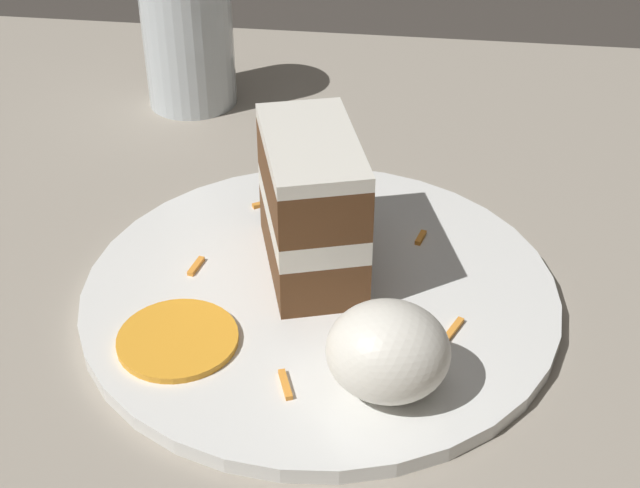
% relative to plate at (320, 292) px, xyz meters
% --- Properties ---
extents(ground_plane, '(6.00, 6.00, 0.00)m').
position_rel_plate_xyz_m(ground_plane, '(-0.02, 0.03, -0.04)').
color(ground_plane, '#38332D').
rests_on(ground_plane, ground).
extents(dining_table, '(1.33, 0.98, 0.04)m').
position_rel_plate_xyz_m(dining_table, '(-0.02, 0.03, -0.02)').
color(dining_table, gray).
rests_on(dining_table, ground).
extents(plate, '(0.30, 0.30, 0.01)m').
position_rel_plate_xyz_m(plate, '(0.00, 0.00, 0.00)').
color(plate, white).
rests_on(plate, dining_table).
extents(cake_slice, '(0.09, 0.12, 0.09)m').
position_rel_plate_xyz_m(cake_slice, '(0.01, -0.02, 0.05)').
color(cake_slice, brown).
rests_on(cake_slice, plate).
extents(cream_dollop, '(0.07, 0.06, 0.05)m').
position_rel_plate_xyz_m(cream_dollop, '(-0.05, 0.09, 0.03)').
color(cream_dollop, white).
rests_on(cream_dollop, plate).
extents(orange_garnish, '(0.07, 0.07, 0.00)m').
position_rel_plate_xyz_m(orange_garnish, '(0.08, 0.06, 0.01)').
color(orange_garnish, orange).
rests_on(orange_garnish, plate).
extents(carrot_shreds_scatter, '(0.18, 0.21, 0.00)m').
position_rel_plate_xyz_m(carrot_shreds_scatter, '(0.00, -0.00, 0.01)').
color(carrot_shreds_scatter, orange).
rests_on(carrot_shreds_scatter, plate).
extents(drinking_glass, '(0.08, 0.08, 0.12)m').
position_rel_plate_xyz_m(drinking_glass, '(0.15, -0.27, 0.05)').
color(drinking_glass, silver).
rests_on(drinking_glass, dining_table).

